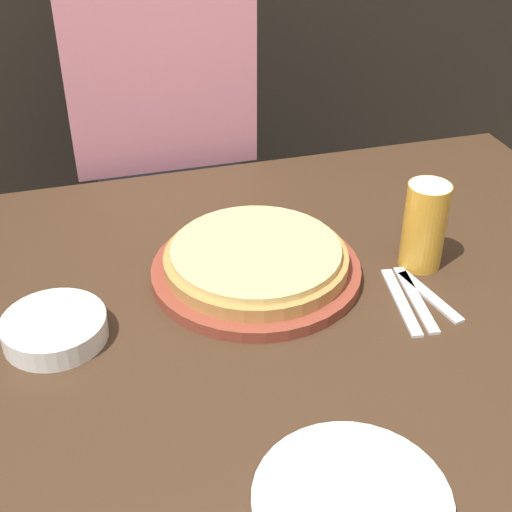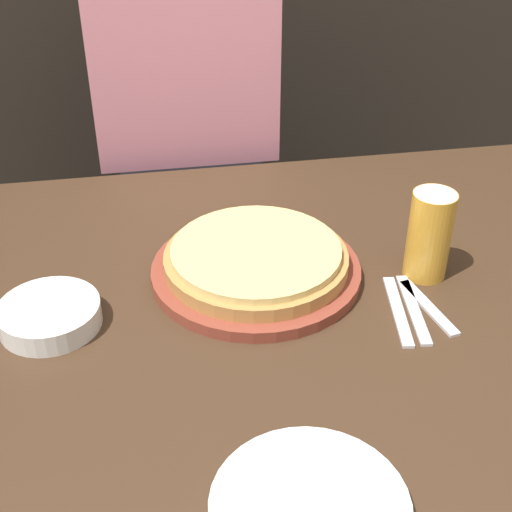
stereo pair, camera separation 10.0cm
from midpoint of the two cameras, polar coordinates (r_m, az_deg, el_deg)
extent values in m
cube|color=#3D2819|center=(1.37, 4.40, -16.88)|extent=(1.30, 1.02, 0.75)
cylinder|color=brown|center=(1.17, 2.44, -1.29)|extent=(0.35, 0.35, 0.02)
cylinder|color=#B77F42|center=(1.16, 2.47, -0.40)|extent=(0.30, 0.30, 0.02)
cylinder|color=#E0C175|center=(1.15, 2.49, 0.34)|extent=(0.28, 0.28, 0.01)
cylinder|color=gold|center=(1.19, 16.06, 1.55)|extent=(0.07, 0.07, 0.15)
cylinder|color=white|center=(1.16, 16.56, 4.33)|extent=(0.07, 0.07, 0.02)
cylinder|color=silver|center=(0.84, 7.92, -19.51)|extent=(0.23, 0.23, 0.02)
cylinder|color=silver|center=(1.10, -13.69, -4.70)|extent=(0.15, 0.15, 0.04)
cube|color=silver|center=(1.13, 13.80, -4.35)|extent=(0.04, 0.17, 0.00)
cube|color=silver|center=(1.14, 14.96, -4.19)|extent=(0.04, 0.17, 0.00)
cube|color=silver|center=(1.15, 16.10, -4.04)|extent=(0.05, 0.15, 0.00)
cube|color=#33333D|center=(1.85, -3.36, -1.70)|extent=(0.31, 0.20, 0.73)
cube|color=pink|center=(1.59, -4.05, 15.47)|extent=(0.39, 0.20, 0.42)
camera|label=1|loc=(0.05, -87.52, 1.64)|focal=50.00mm
camera|label=2|loc=(0.05, 92.48, -1.64)|focal=50.00mm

